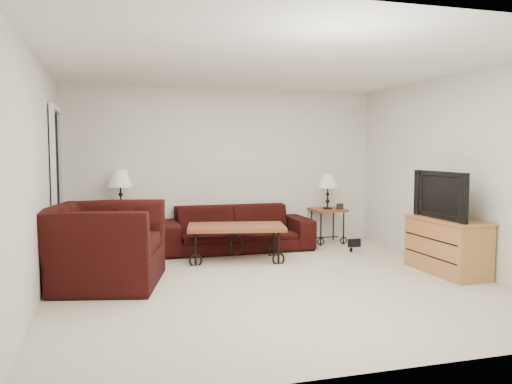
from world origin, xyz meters
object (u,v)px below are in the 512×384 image
Objects in this scene: lamp_left at (121,191)px; tv_stand at (447,246)px; side_table_right at (327,226)px; coffee_table at (236,243)px; side_table_left at (121,233)px; armchair at (103,245)px; sofa at (236,228)px; lamp_right at (328,191)px; backpack at (351,240)px; television at (447,195)px.

lamp_left is 4.56m from tv_stand.
side_table_right is 0.43× the size of coffee_table.
side_table_left is 0.45× the size of armchair.
sofa is 1.70m from lamp_right.
side_table_right is at bearing 70.80° from backpack.
side_table_right is at bearing -0.00° from lamp_left.
lamp_left is 1.64× the size of backpack.
backpack is at bearing -87.66° from side_table_right.
backpack is (-0.52, 1.53, -0.79)m from television.
side_table_right is 2.41m from tv_stand.
armchair is (-1.76, -0.82, 0.21)m from coffee_table.
coffee_table is (-1.77, -0.91, -0.61)m from lamp_right.
lamp_right is (3.29, -0.00, -0.08)m from lamp_left.
coffee_table is at bearing -121.60° from television.
backpack is at bearing -20.99° from sofa.
tv_stand is 1.63m from backpack.
television is (4.08, -0.61, 0.52)m from armchair.
side_table_left reaches higher than backpack.
tv_stand is at bearing -84.87° from armchair.
side_table_right is 2.50m from television.
lamp_right reaches higher than side_table_left.
lamp_left is 4.50m from television.
armchair is (-3.53, -1.73, -0.40)m from lamp_right.
lamp_left is at bearing 173.92° from sofa.
lamp_left is at bearing -121.34° from television.
sofa is at bearing 76.97° from coffee_table.
lamp_right is at bearing -0.00° from side_table_left.
armchair is at bearing -154.92° from coffee_table.
side_table_left is 0.62m from lamp_left.
tv_stand is (0.57, -2.34, -0.51)m from lamp_right.
side_table_left is 0.47× the size of coffee_table.
side_table_left is 1.77m from coffee_table.
lamp_right is 0.56× the size of television.
lamp_left reaches higher than side_table_left.
lamp_left is 3.50m from backpack.
armchair is 4.15m from tv_stand.
side_table_left is 0.61× the size of television.
armchair reaches higher than coffee_table.
armchair is 1.37× the size of television.
lamp_right reaches higher than backpack.
lamp_right is 1.05m from backpack.
armchair reaches higher than tv_stand.
armchair reaches higher than backpack.
armchair is at bearing 173.03° from backpack.
side_table_right is 3.36m from lamp_left.
lamp_left is 1.09× the size of lamp_right.
lamp_right is (3.29, -0.00, 0.54)m from side_table_left.
sofa is 2.48m from armchair.
tv_stand is at bearing -31.21° from side_table_left.
tv_stand is 1.12× the size of television.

